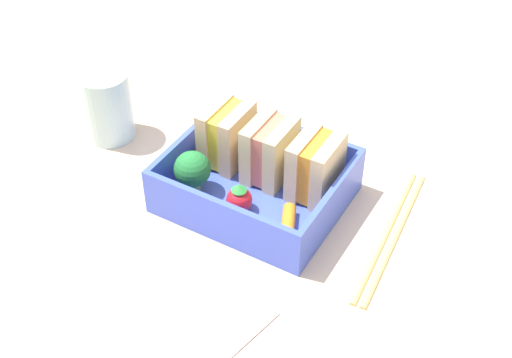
% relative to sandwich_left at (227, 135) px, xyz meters
% --- Properties ---
extents(ground_plane, '(1.20, 1.20, 0.02)m').
position_rel_sandwich_left_xyz_m(ground_plane, '(0.05, -0.03, -0.05)').
color(ground_plane, beige).
extents(bento_tray, '(0.17, 0.14, 0.01)m').
position_rel_sandwich_left_xyz_m(bento_tray, '(0.05, -0.03, -0.04)').
color(bento_tray, blue).
rests_on(bento_tray, ground_plane).
extents(bento_rim, '(0.17, 0.14, 0.04)m').
position_rel_sandwich_left_xyz_m(bento_rim, '(0.05, -0.03, -0.01)').
color(bento_rim, blue).
rests_on(bento_rim, bento_tray).
extents(sandwich_left, '(0.04, 0.05, 0.06)m').
position_rel_sandwich_left_xyz_m(sandwich_left, '(0.00, 0.00, 0.00)').
color(sandwich_left, '#E1B57F').
rests_on(sandwich_left, bento_tray).
extents(sandwich_center_left, '(0.04, 0.05, 0.06)m').
position_rel_sandwich_left_xyz_m(sandwich_center_left, '(0.05, 0.00, 0.00)').
color(sandwich_center_left, '#DDC687').
rests_on(sandwich_center_left, bento_tray).
extents(sandwich_center, '(0.04, 0.05, 0.06)m').
position_rel_sandwich_left_xyz_m(sandwich_center, '(0.10, 0.00, 0.00)').
color(sandwich_center, '#E1C088').
rests_on(sandwich_center, bento_tray).
extents(broccoli_floret, '(0.04, 0.04, 0.05)m').
position_rel_sandwich_left_xyz_m(broccoli_floret, '(-0.00, -0.06, -0.01)').
color(broccoli_floret, '#86CC62').
rests_on(broccoli_floret, bento_tray).
extents(strawberry_far_left, '(0.03, 0.03, 0.03)m').
position_rel_sandwich_left_xyz_m(strawberry_far_left, '(0.05, -0.06, -0.02)').
color(strawberry_far_left, red).
rests_on(strawberry_far_left, bento_tray).
extents(carrot_stick_far_left, '(0.03, 0.05, 0.01)m').
position_rel_sandwich_left_xyz_m(carrot_stick_far_left, '(0.10, -0.06, -0.03)').
color(carrot_stick_far_left, orange).
rests_on(carrot_stick_far_left, bento_tray).
extents(chopstick_pair, '(0.03, 0.19, 0.01)m').
position_rel_sandwich_left_xyz_m(chopstick_pair, '(0.19, -0.01, -0.04)').
color(chopstick_pair, tan).
rests_on(chopstick_pair, ground_plane).
extents(drinking_glass, '(0.05, 0.05, 0.08)m').
position_rel_sandwich_left_xyz_m(drinking_glass, '(-0.14, -0.02, -0.00)').
color(drinking_glass, silver).
rests_on(drinking_glass, ground_plane).
extents(folded_napkin, '(0.15, 0.14, 0.00)m').
position_rel_sandwich_left_xyz_m(folded_napkin, '(0.06, -0.18, -0.04)').
color(folded_napkin, silver).
rests_on(folded_napkin, ground_plane).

